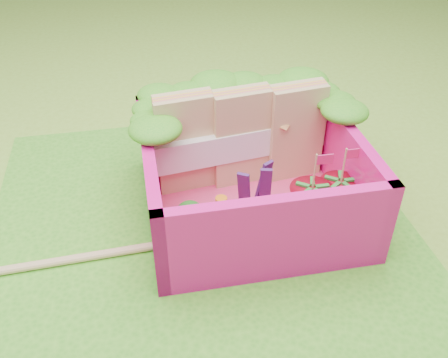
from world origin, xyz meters
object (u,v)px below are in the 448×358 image
broccoli (191,223)px  sandwich_stack (242,137)px  bento_box (250,173)px  strawberry_right (338,198)px  strawberry_left (310,206)px  chopsticks (19,268)px

broccoli → sandwich_stack: bearing=54.9°
bento_box → broccoli: (-0.42, -0.34, -0.05)m
broccoli → strawberry_right: bearing=6.0°
strawberry_left → strawberry_right: size_ratio=1.03×
bento_box → strawberry_left: bearing=-43.1°
sandwich_stack → chopsticks: 1.56m
strawberry_right → broccoli: bearing=-174.0°
bento_box → chopsticks: 1.46m
strawberry_right → chopsticks: size_ratio=0.24×
chopsticks → broccoli: bearing=-1.9°
strawberry_left → strawberry_right: (0.20, 0.04, -0.01)m
broccoli → strawberry_right: size_ratio=0.69×
sandwich_stack → chopsticks: sandwich_stack is taller
broccoli → strawberry_left: size_ratio=0.67×
bento_box → broccoli: bento_box is taller
broccoli → chopsticks: bearing=178.1°
bento_box → broccoli: bearing=-141.2°
strawberry_right → bento_box: bearing=154.3°
bento_box → sandwich_stack: 0.28m
strawberry_left → chopsticks: 1.71m
bento_box → strawberry_left: size_ratio=2.56×
broccoli → bento_box: bearing=38.8°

